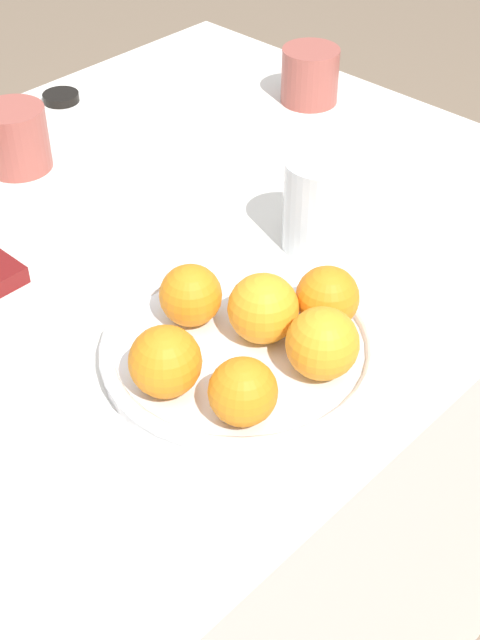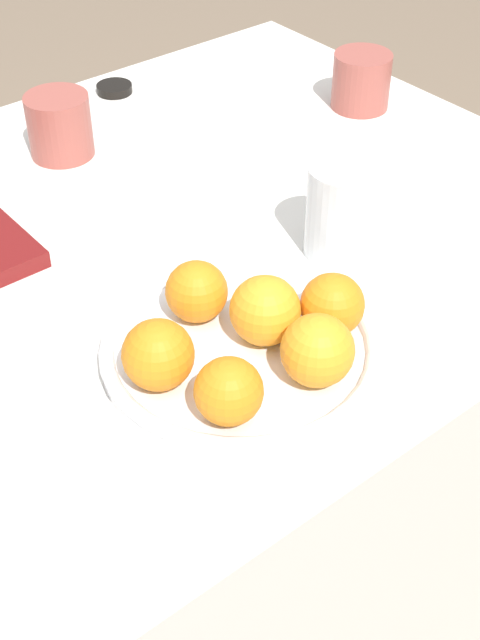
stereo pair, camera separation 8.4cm
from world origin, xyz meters
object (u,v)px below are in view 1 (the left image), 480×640
Objects in this scene: cup_1 at (310,75)px; fruit_platter at (240,349)px; cup_0 at (16,138)px; orange_2 at (324,343)px; orange_0 at (260,311)px; orange_4 at (191,295)px; orange_1 at (243,392)px; water_glass at (318,204)px; orange_3 at (165,362)px; orange_5 at (327,298)px; soy_dish at (61,97)px.

fruit_platter is at bearing -146.69° from cup_1.
fruit_platter is 0.47m from cup_0.
orange_2 is at bearing -94.71° from cup_0.
orange_4 is at bearing 111.18° from orange_0.
fruit_platter is 3.27× the size of cup_0.
cup_0 reaches higher than fruit_platter.
water_glass reaches higher than orange_1.
orange_2 is 0.82× the size of cup_0.
orange_3 is 0.10m from orange_4.
fruit_platter is at bearing 109.51° from orange_2.
fruit_platter is at bearing 165.96° from orange_0.
orange_4 is (0.08, 0.05, -0.00)m from orange_3.
orange_0 is 0.84× the size of cup_1.
fruit_platter is at bearing -160.63° from water_glass.
orange_3 is at bearing 165.30° from orange_5.
soy_dish is (0.15, 0.11, -0.04)m from cup_0.
orange_0 is 0.47m from cup_0.
cup_0 is at bearing 81.09° from fruit_platter.
cup_0 reaches higher than orange_4.
orange_4 and orange_5 have the same top height.
orange_1 is (-0.07, -0.07, 0.04)m from fruit_platter.
orange_0 is 1.01× the size of orange_2.
water_glass is at bearing 19.37° from fruit_platter.
orange_3 is 0.18m from orange_5.
water_glass is (0.17, 0.15, 0.00)m from orange_2.
orange_2 reaches higher than cup_1.
orange_0 is 0.63× the size of water_glass.
fruit_platter is 0.09m from orange_2.
cup_0 is at bearing 79.10° from orange_4.
cup_1 is at bearing -46.34° from soy_dish.
orange_4 is (-0.03, 0.14, -0.00)m from orange_2.
soy_dish is (0.14, 0.61, -0.04)m from orange_5.
orange_2 is (0.03, -0.08, 0.04)m from fruit_platter.
orange_4 is (-0.00, 0.06, 0.04)m from fruit_platter.
orange_1 is (-0.09, -0.06, -0.00)m from orange_0.
orange_1 is 0.90× the size of orange_2.
orange_5 is (0.17, -0.05, -0.00)m from orange_3.
water_glass reaches higher than cup_1.
orange_3 is 0.48m from cup_0.
orange_0 is at bearing 153.11° from orange_5.
orange_2 reaches higher than orange_4.
water_glass is 1.31× the size of cup_0.
orange_5 is 0.50m from cup_0.
fruit_platter is 4.08× the size of orange_3.
orange_0 is at bearing -144.97° from cup_1.
water_glass reaches higher than fruit_platter.
soy_dish is at bearing 65.47° from orange_1.
orange_1 reaches higher than soy_dish.
cup_0 reaches higher than orange_5.
water_glass is at bearing 12.18° from orange_3.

